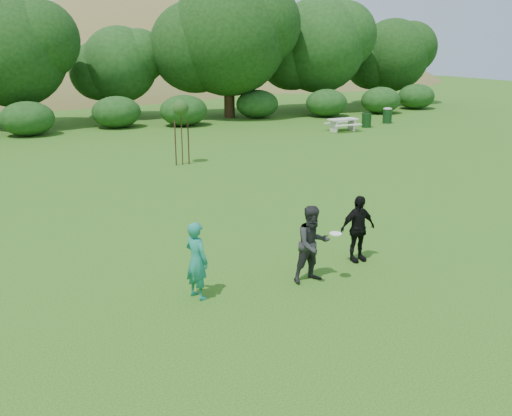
{
  "coord_description": "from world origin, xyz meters",
  "views": [
    {
      "loc": [
        -6.26,
        -9.92,
        5.34
      ],
      "look_at": [
        0.0,
        3.0,
        1.1
      ],
      "focal_mm": 40.0,
      "sensor_mm": 36.0,
      "label": 1
    }
  ],
  "objects": [
    {
      "name": "sapling",
      "position": [
        1.67,
        13.95,
        2.42
      ],
      "size": [
        0.7,
        0.7,
        2.85
      ],
      "color": "#392016",
      "rests_on": "ground"
    },
    {
      "name": "trash_can_lidded",
      "position": [
        18.27,
        20.6,
        0.54
      ],
      "size": [
        0.6,
        0.6,
        1.05
      ],
      "color": "#133517",
      "rests_on": "ground"
    },
    {
      "name": "trash_can_near",
      "position": [
        15.89,
        19.67,
        0.45
      ],
      "size": [
        0.6,
        0.6,
        0.9
      ],
      "primitive_type": "cylinder",
      "color": "#133414",
      "rests_on": "ground"
    },
    {
      "name": "player_black",
      "position": [
        1.86,
        1.05,
        0.85
      ],
      "size": [
        0.99,
        0.42,
        1.69
      ],
      "primitive_type": "imported",
      "rotation": [
        0.0,
        0.0,
        0.01
      ],
      "color": "black",
      "rests_on": "ground"
    },
    {
      "name": "ground",
      "position": [
        0.0,
        0.0,
        0.0
      ],
      "size": [
        120.0,
        120.0,
        0.0
      ],
      "primitive_type": "plane",
      "color": "#19470C",
      "rests_on": "ground"
    },
    {
      "name": "player_teal",
      "position": [
        -2.48,
        0.76,
        0.85
      ],
      "size": [
        0.6,
        0.72,
        1.71
      ],
      "primitive_type": "imported",
      "rotation": [
        0.0,
        0.0,
        1.92
      ],
      "color": "#1B7B68",
      "rests_on": "ground"
    },
    {
      "name": "player_grey",
      "position": [
        0.19,
        0.45,
        0.9
      ],
      "size": [
        0.89,
        0.7,
        1.8
      ],
      "primitive_type": "imported",
      "rotation": [
        0.0,
        0.0,
        0.02
      ],
      "color": "#242526",
      "rests_on": "ground"
    },
    {
      "name": "picnic_table",
      "position": [
        13.64,
        19.0,
        0.52
      ],
      "size": [
        1.8,
        1.48,
        0.76
      ],
      "color": "beige",
      "rests_on": "ground"
    },
    {
      "name": "hillside",
      "position": [
        -0.56,
        68.45,
        -11.97
      ],
      "size": [
        150.0,
        72.0,
        52.0
      ],
      "color": "olive",
      "rests_on": "ground"
    },
    {
      "name": "frisbee",
      "position": [
        0.58,
        0.12,
        1.19
      ],
      "size": [
        0.27,
        0.27,
        0.04
      ],
      "color": "white",
      "rests_on": "ground"
    },
    {
      "name": "tree_row",
      "position": [
        3.23,
        28.68,
        4.87
      ],
      "size": [
        53.92,
        10.38,
        9.62
      ],
      "color": "#3A2616",
      "rests_on": "ground"
    }
  ]
}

